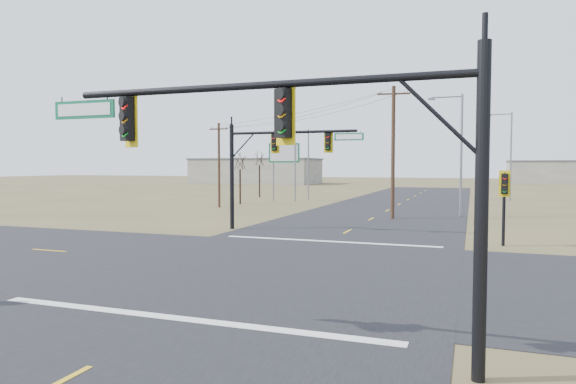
% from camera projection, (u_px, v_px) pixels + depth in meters
% --- Properties ---
extents(ground, '(320.00, 320.00, 0.00)m').
position_uv_depth(ground, '(280.00, 268.00, 20.87)').
color(ground, brown).
rests_on(ground, ground).
extents(road_ew, '(160.00, 14.00, 0.02)m').
position_uv_depth(road_ew, '(280.00, 267.00, 20.87)').
color(road_ew, black).
rests_on(road_ew, ground).
extents(road_ns, '(14.00, 160.00, 0.02)m').
position_uv_depth(road_ns, '(280.00, 267.00, 20.86)').
color(road_ns, black).
rests_on(road_ns, ground).
extents(stop_bar_near, '(12.00, 0.40, 0.01)m').
position_uv_depth(stop_bar_near, '(181.00, 319.00, 13.82)').
color(stop_bar_near, silver).
rests_on(stop_bar_near, road_ns).
extents(stop_bar_far, '(12.00, 0.40, 0.01)m').
position_uv_depth(stop_bar_far, '(328.00, 241.00, 27.91)').
color(stop_bar_far, silver).
rests_on(stop_bar_far, road_ns).
extents(mast_arm_near, '(10.33, 0.60, 6.50)m').
position_uv_depth(mast_arm_near, '(288.00, 138.00, 10.98)').
color(mast_arm_near, black).
rests_on(mast_arm_near, ground).
extents(mast_arm_far, '(8.84, 0.48, 6.83)m').
position_uv_depth(mast_arm_far, '(275.00, 153.00, 32.42)').
color(mast_arm_far, black).
rests_on(mast_arm_far, ground).
extents(pedestal_signal_ne, '(0.58, 0.49, 3.93)m').
position_uv_depth(pedestal_signal_ne, '(504.00, 190.00, 26.22)').
color(pedestal_signal_ne, black).
rests_on(pedestal_signal_ne, ground).
extents(utility_pole_near, '(2.50, 0.47, 10.27)m').
position_uv_depth(utility_pole_near, '(393.00, 151.00, 39.69)').
color(utility_pole_near, '#462C1E').
rests_on(utility_pole_near, ground).
extents(utility_pole_far, '(2.05, 0.24, 8.36)m').
position_uv_depth(utility_pole_far, '(219.00, 163.00, 50.78)').
color(utility_pole_far, '#462C1E').
rests_on(utility_pole_far, ground).
extents(highway_sign, '(3.51, 0.94, 6.75)m').
position_uv_depth(highway_sign, '(284.00, 161.00, 59.60)').
color(highway_sign, slate).
rests_on(highway_sign, ground).
extents(streetlight_a, '(2.77, 0.37, 9.90)m').
position_uv_depth(streetlight_a, '(459.00, 148.00, 41.36)').
color(streetlight_a, slate).
rests_on(streetlight_a, ground).
extents(streetlight_b, '(2.91, 0.45, 10.40)m').
position_uv_depth(streetlight_b, '(509.00, 151.00, 60.40)').
color(streetlight_b, slate).
rests_on(streetlight_b, ground).
extents(streetlight_c, '(2.39, 0.34, 8.56)m').
position_uv_depth(streetlight_c, '(310.00, 160.00, 62.32)').
color(streetlight_c, slate).
rests_on(streetlight_c, ground).
extents(bare_tree_a, '(2.67, 2.67, 5.93)m').
position_uv_depth(bare_tree_a, '(240.00, 160.00, 54.87)').
color(bare_tree_a, black).
rests_on(bare_tree_a, ground).
extents(bare_tree_b, '(3.26, 3.26, 6.41)m').
position_uv_depth(bare_tree_b, '(259.00, 158.00, 66.93)').
color(bare_tree_b, black).
rests_on(bare_tree_b, ground).
extents(warehouse_left, '(28.00, 14.00, 5.50)m').
position_uv_depth(warehouse_left, '(256.00, 172.00, 118.82)').
color(warehouse_left, '#9F9B8D').
rests_on(warehouse_left, ground).
extents(warehouse_mid, '(20.00, 12.00, 5.00)m').
position_uv_depth(warehouse_mid, '(556.00, 173.00, 115.61)').
color(warehouse_mid, '#9F9B8D').
rests_on(warehouse_mid, ground).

